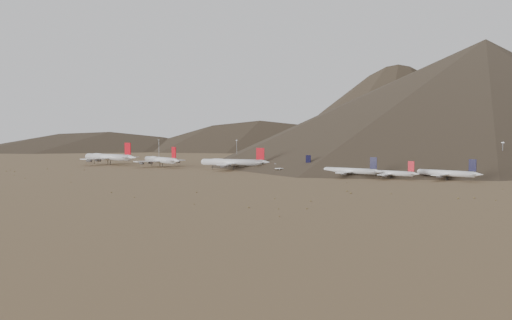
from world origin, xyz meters
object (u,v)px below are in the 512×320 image
Objects in this scene: widebody_centre at (161,160)px; narrowbody_a at (293,167)px; control_tower at (310,161)px; widebody_west at (108,157)px; narrowbody_b at (352,171)px; widebody_east at (233,162)px.

widebody_centre reaches higher than narrowbody_a.
widebody_west is at bearing -153.72° from control_tower.
narrowbody_b is at bearing -1.09° from widebody_west.
widebody_centre is 82.98m from widebody_east.
narrowbody_b is at bearing -24.55° from widebody_east.
widebody_west is 217.89m from narrowbody_a.
widebody_centre is 145.26m from narrowbody_a.
narrowbody_b is (275.65, -3.72, -3.06)m from widebody_west.
narrowbody_a is at bearing 19.28° from widebody_centre.
narrowbody_a is at bearing -18.09° from widebody_east.
narrowbody_b is at bearing 14.39° from widebody_centre.
widebody_centre is 1.01× the size of widebody_east.
widebody_centre reaches higher than narrowbody_b.
control_tower is (33.62, 81.21, -1.54)m from widebody_east.
widebody_west is 275.69m from narrowbody_b.
widebody_west reaches higher than control_tower.
widebody_centre reaches higher than control_tower.
narrowbody_a is 87.18m from control_tower.
narrowbody_b is (203.15, -7.93, -1.94)m from widebody_centre.
control_tower is at bearing 25.97° from widebody_west.
control_tower is (116.23, 89.00, -1.62)m from widebody_centre.
widebody_west is 1.74× the size of narrowbody_a.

